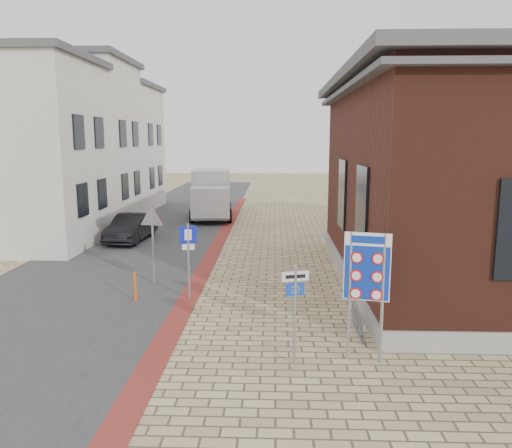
% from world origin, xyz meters
% --- Properties ---
extents(ground, '(120.00, 120.00, 0.00)m').
position_xyz_m(ground, '(0.00, 0.00, 0.00)').
color(ground, tan).
rests_on(ground, ground).
extents(road_strip, '(7.00, 60.00, 0.02)m').
position_xyz_m(road_strip, '(-5.50, 15.00, 0.01)').
color(road_strip, '#38383A').
rests_on(road_strip, ground).
extents(curb_strip, '(0.60, 40.00, 0.02)m').
position_xyz_m(curb_strip, '(-2.00, 10.00, 0.01)').
color(curb_strip, maroon).
rests_on(curb_strip, ground).
extents(townhouse_near, '(7.40, 6.40, 8.30)m').
position_xyz_m(townhouse_near, '(-10.99, 12.00, 4.17)').
color(townhouse_near, beige).
rests_on(townhouse_near, ground).
extents(townhouse_mid, '(7.40, 6.40, 9.10)m').
position_xyz_m(townhouse_mid, '(-10.99, 18.00, 4.57)').
color(townhouse_mid, beige).
rests_on(townhouse_mid, ground).
extents(townhouse_far, '(7.40, 6.40, 8.30)m').
position_xyz_m(townhouse_far, '(-10.99, 24.00, 4.17)').
color(townhouse_far, beige).
rests_on(townhouse_far, ground).
extents(bike_rack, '(0.08, 1.80, 0.60)m').
position_xyz_m(bike_rack, '(2.65, 2.20, 0.26)').
color(bike_rack, slate).
rests_on(bike_rack, ground).
extents(sedan, '(1.64, 3.97, 1.28)m').
position_xyz_m(sedan, '(-6.12, 13.00, 0.64)').
color(sedan, black).
rests_on(sedan, ground).
extents(box_truck, '(2.77, 5.69, 2.88)m').
position_xyz_m(box_truck, '(-3.22, 19.88, 1.49)').
color(box_truck, slate).
rests_on(box_truck, ground).
extents(border_sign, '(0.94, 0.27, 2.81)m').
position_xyz_m(border_sign, '(2.50, 0.50, 2.02)').
color(border_sign, gray).
rests_on(border_sign, ground).
extents(essen_sign, '(0.57, 0.19, 2.16)m').
position_xyz_m(essen_sign, '(1.00, 0.30, 1.41)').
color(essen_sign, gray).
rests_on(essen_sign, ground).
extents(parking_sign, '(0.50, 0.16, 2.29)m').
position_xyz_m(parking_sign, '(-1.95, 4.50, 1.54)').
color(parking_sign, gray).
rests_on(parking_sign, ground).
extents(yield_sign, '(0.92, 0.25, 2.61)m').
position_xyz_m(yield_sign, '(-3.36, 6.00, 2.00)').
color(yield_sign, gray).
rests_on(yield_sign, ground).
extents(bollard, '(0.09, 0.09, 0.88)m').
position_xyz_m(bollard, '(-3.50, 4.27, 0.44)').
color(bollard, '#FF540D').
rests_on(bollard, ground).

